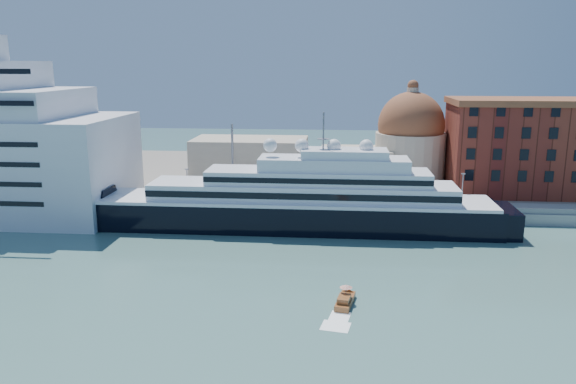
# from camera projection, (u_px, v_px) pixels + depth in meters

# --- Properties ---
(ground) EXTENTS (400.00, 400.00, 0.00)m
(ground) POSITION_uv_depth(u_px,v_px,m) (316.00, 268.00, 93.95)
(ground) COLOR #3B675E
(ground) RESTS_ON ground
(quay) EXTENTS (180.00, 10.00, 2.50)m
(quay) POSITION_uv_depth(u_px,v_px,m) (322.00, 210.00, 126.67)
(quay) COLOR gray
(quay) RESTS_ON ground
(land) EXTENTS (260.00, 72.00, 2.00)m
(land) POSITION_uv_depth(u_px,v_px,m) (326.00, 175.00, 166.52)
(land) COLOR slate
(land) RESTS_ON ground
(quay_fence) EXTENTS (180.00, 0.10, 1.20)m
(quay_fence) POSITION_uv_depth(u_px,v_px,m) (321.00, 207.00, 121.89)
(quay_fence) COLOR slate
(quay_fence) RESTS_ON quay
(superyacht) EXTENTS (94.33, 13.08, 28.19)m
(superyacht) POSITION_uv_depth(u_px,v_px,m) (279.00, 205.00, 115.93)
(superyacht) COLOR black
(superyacht) RESTS_ON ground
(service_barge) EXTENTS (12.64, 6.53, 2.71)m
(service_barge) POSITION_uv_depth(u_px,v_px,m) (79.00, 220.00, 120.34)
(service_barge) COLOR white
(service_barge) RESTS_ON ground
(water_taxi) EXTENTS (3.13, 6.41, 2.92)m
(water_taxi) POSITION_uv_depth(u_px,v_px,m) (345.00, 300.00, 79.61)
(water_taxi) COLOR brown
(water_taxi) RESTS_ON ground
(warehouse) EXTENTS (43.00, 19.00, 23.25)m
(warehouse) POSITION_uv_depth(u_px,v_px,m) (538.00, 146.00, 136.79)
(warehouse) COLOR maroon
(warehouse) RESTS_ON land
(church) EXTENTS (66.00, 18.00, 25.50)m
(church) POSITION_uv_depth(u_px,v_px,m) (350.00, 152.00, 146.96)
(church) COLOR beige
(church) RESTS_ON land
(lamp_posts) EXTENTS (120.80, 2.40, 18.00)m
(lamp_posts) POSITION_uv_depth(u_px,v_px,m) (265.00, 173.00, 124.16)
(lamp_posts) COLOR slate
(lamp_posts) RESTS_ON quay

